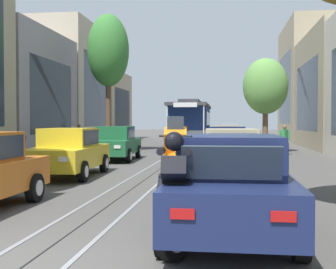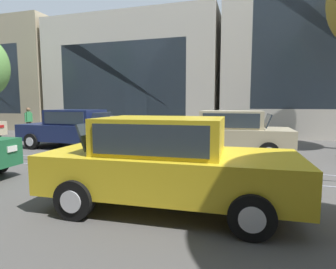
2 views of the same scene
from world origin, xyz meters
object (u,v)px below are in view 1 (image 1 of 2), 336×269
Objects in this scene: pedestrian_on_left_pavement at (73,137)px; parked_car_yellow_second_left at (68,152)px; parked_car_green_mid_left at (115,143)px; parked_car_white_sixth_right at (229,133)px; cable_car_trolley at (191,124)px; pedestrian_on_right_pavement at (79,135)px; parked_car_grey_fifth_right at (229,135)px; parked_car_navy_mid_right at (228,144)px; pedestrian_crossing_far at (285,138)px; motorcycle_with_rider at (175,181)px; parked_car_navy_near_right at (230,184)px; street_tree_kerb_right_second at (265,87)px; parked_car_beige_second_right at (231,155)px; street_tree_kerb_left_second at (108,51)px; parked_car_beige_fourth_right at (228,139)px.

parked_car_yellow_second_left is at bearing -71.30° from pedestrian_on_left_pavement.
parked_car_white_sixth_right is at bearing 74.46° from parked_car_green_mid_left.
cable_car_trolley is 5.62× the size of pedestrian_on_right_pavement.
parked_car_navy_mid_right is at bearing -90.45° from parked_car_grey_fifth_right.
motorcycle_with_rider is at bearing -101.47° from pedestrian_crossing_far.
parked_car_navy_near_right is (5.20, -7.02, 0.00)m from parked_car_yellow_second_left.
pedestrian_on_right_pavement is 13.68m from pedestrian_crossing_far.
pedestrian_on_left_pavement is at bearing 176.62° from pedestrian_crossing_far.
street_tree_kerb_right_second is (2.19, 7.11, 3.04)m from parked_car_navy_mid_right.
street_tree_kerb_right_second reaches higher than parked_car_navy_mid_right.
parked_car_green_mid_left is 1.00× the size of parked_car_beige_second_right.
parked_car_grey_fifth_right is 6.84m from parked_car_white_sixth_right.
parked_car_green_mid_left is at bearing -105.54° from parked_car_white_sixth_right.
parked_car_white_sixth_right is 8.20m from cable_car_trolley.
street_tree_kerb_left_second is at bearing 170.61° from pedestrian_crossing_far.
parked_car_green_mid_left is 2.73× the size of pedestrian_crossing_far.
parked_car_white_sixth_right is at bearing 89.87° from parked_car_beige_second_right.
street_tree_kerb_right_second reaches higher than parked_car_green_mid_left.
parked_car_navy_near_right is 0.79× the size of street_tree_kerb_right_second.
parked_car_yellow_second_left and parked_car_grey_fifth_right have the same top height.
parked_car_navy_mid_right is 0.53× the size of street_tree_kerb_left_second.
parked_car_green_mid_left is 10.28m from street_tree_kerb_right_second.
pedestrian_on_right_pavement is at bearing 107.35° from parked_car_yellow_second_left.
parked_car_yellow_second_left is at bearing -101.84° from parked_car_white_sixth_right.
parked_car_grey_fifth_right is 0.52× the size of street_tree_kerb_left_second.
parked_car_grey_fifth_right is 10.63m from pedestrian_on_right_pavement.
parked_car_white_sixth_right is 14.44m from pedestrian_on_right_pavement.
parked_car_beige_fourth_right is at bearing 66.68° from parked_car_yellow_second_left.
parked_car_beige_second_right is at bearing -90.12° from parked_car_grey_fifth_right.
parked_car_beige_second_right is 0.48× the size of cable_car_trolley.
parked_car_green_mid_left is 2.71× the size of pedestrian_on_right_pavement.
street_tree_kerb_right_second is 0.60× the size of cable_car_trolley.
motorcycle_with_rider is at bearing -91.88° from parked_car_grey_fifth_right.
street_tree_kerb_right_second is at bearing -80.79° from parked_car_white_sixth_right.
parked_car_beige_second_right and parked_car_navy_mid_right have the same top height.
parked_car_grey_fifth_right is 2.68× the size of pedestrian_on_right_pavement.
parked_car_white_sixth_right is at bearing 89.65° from parked_car_navy_mid_right.
parked_car_navy_near_right is 2.68× the size of pedestrian_on_right_pavement.
street_tree_kerb_left_second is 0.91× the size of cable_car_trolley.
parked_car_grey_fifth_right is at bearing 74.06° from parked_car_yellow_second_left.
parked_car_green_mid_left is at bearing 172.87° from parked_car_navy_mid_right.
parked_car_grey_fifth_right is 26.72m from motorcycle_with_rider.
parked_car_yellow_second_left is 9.24m from motorcycle_with_rider.
motorcycle_with_rider is at bearing -72.80° from parked_car_green_mid_left.
pedestrian_on_right_pavement is 1.01× the size of pedestrian_crossing_far.
parked_car_navy_mid_right is at bearing -78.08° from cable_car_trolley.
parked_car_navy_near_right is 0.99× the size of parked_car_white_sixth_right.
parked_car_yellow_second_left is 19.35m from parked_car_grey_fifth_right.
parked_car_green_mid_left is at bearing 107.20° from motorcycle_with_rider.
parked_car_beige_fourth_right is 9.16m from pedestrian_on_left_pavement.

